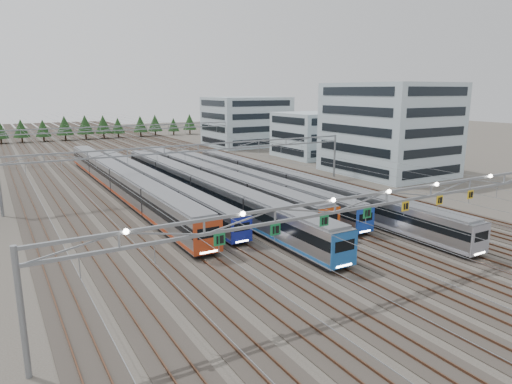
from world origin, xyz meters
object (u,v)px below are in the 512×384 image
train_d (209,177)px  train_e (245,180)px  train_c (200,187)px  train_a (120,180)px  gantry_mid (198,153)px  depot_bldg_north (246,121)px  gantry_near (387,201)px  depot_bldg_south (389,129)px  train_f (294,184)px  train_b (152,182)px  depot_bldg_mid (311,135)px  gantry_far (124,132)px

train_d → train_e: size_ratio=1.12×
train_c → train_d: (4.50, 6.72, -0.05)m
train_a → train_c: (9.00, -11.02, -0.07)m
gantry_mid → depot_bldg_north: bearing=54.1°
gantry_near → depot_bldg_south: 54.59m
train_e → gantry_mid: size_ratio=0.99×
train_f → depot_bldg_south: (28.12, 8.05, 6.73)m
train_b → train_c: bearing=-63.1°
train_f → gantry_near: bearing=-110.8°
depot_bldg_mid → train_a: bearing=-160.2°
train_f → gantry_near: (-11.30, -29.67, 5.01)m
train_b → depot_bldg_north: depot_bldg_north is taller
gantry_mid → depot_bldg_south: bearing=-3.5°
train_a → depot_bldg_mid: (51.62, 18.60, 3.12)m
gantry_near → depot_bldg_south: size_ratio=2.56×
train_e → gantry_mid: gantry_mid is taller
train_a → train_c: bearing=-50.8°
train_b → train_f: train_f is taller
train_c → train_a: bearing=129.2°
train_d → gantry_mid: size_ratio=1.10×
depot_bldg_south → gantry_near: bearing=-136.3°
train_c → depot_bldg_mid: (42.62, 29.62, 3.19)m
train_e → train_f: bearing=-58.7°
gantry_mid → depot_bldg_mid: size_ratio=3.52×
gantry_near → depot_bldg_north: depot_bldg_north is taller
gantry_near → depot_bldg_north: bearing=67.6°
train_e → depot_bldg_north: (31.58, 55.92, 5.15)m
gantry_far → train_a: bearing=-105.8°
gantry_mid → train_c: bearing=-111.4°
train_c → depot_bldg_mid: size_ratio=3.99×
train_a → train_d: train_a is taller
train_c → train_d: 8.08m
train_b → gantry_near: bearing=-81.2°
gantry_far → depot_bldg_north: size_ratio=2.56×
train_d → train_f: train_d is taller
train_b → gantry_mid: (6.75, -3.15, 4.49)m
gantry_mid → gantry_far: bearing=90.0°
train_c → depot_bldg_south: bearing=4.6°
train_b → gantry_near: (6.70, -43.26, 5.19)m
gantry_near → gantry_mid: gantry_near is taller
train_d → gantry_mid: gantry_mid is taller
train_e → train_b: bearing=155.4°
gantry_far → depot_bldg_mid: 45.56m
train_e → gantry_far: (-6.75, 48.04, 4.40)m
train_b → gantry_far: size_ratio=1.06×
train_f → depot_bldg_mid: bearing=49.7°
train_c → depot_bldg_north: size_ratio=2.90×
gantry_far → depot_bldg_mid: size_ratio=3.52×
train_c → train_e: bearing=16.6°
train_a → train_b: (4.50, -2.14, -0.41)m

